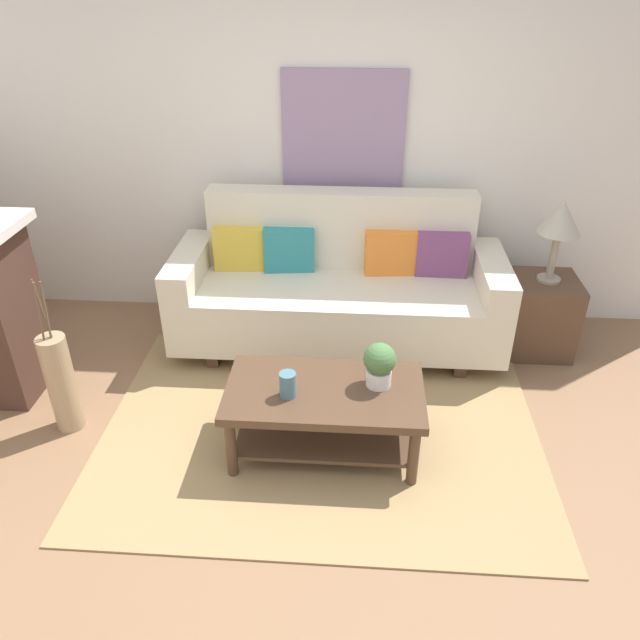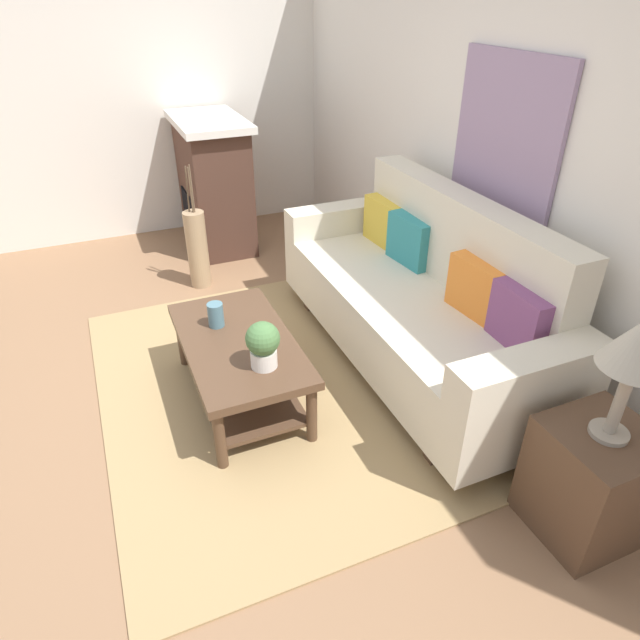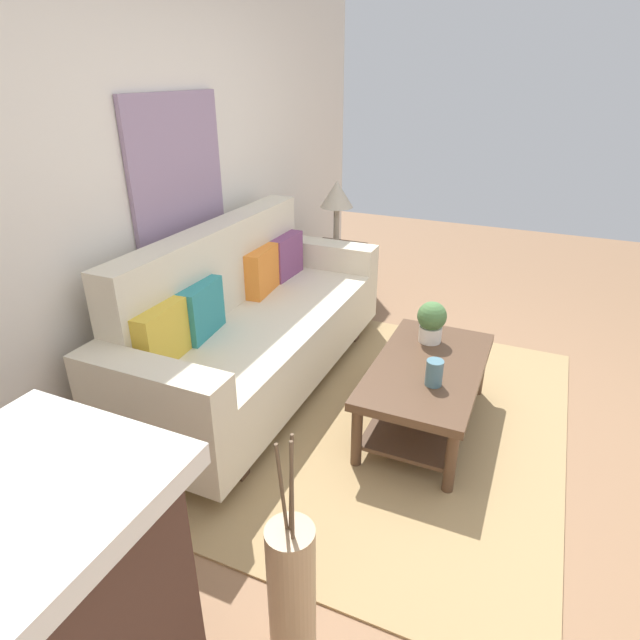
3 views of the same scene
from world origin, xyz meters
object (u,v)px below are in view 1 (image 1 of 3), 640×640
at_px(throw_pillow_plum, 442,254).
at_px(framed_painting, 343,132).
at_px(couch, 338,290).
at_px(tabletop_vase, 288,385).
at_px(floor_vase, 62,383).
at_px(potted_plant_tabletop, 379,364).
at_px(throw_pillow_mustard, 239,248).
at_px(side_table, 541,315).
at_px(throw_pillow_teal, 289,250).
at_px(throw_pillow_orange, 390,252).
at_px(table_lamp, 561,221).
at_px(coffee_table, 324,405).

height_order(throw_pillow_plum, framed_painting, framed_painting).
bearing_deg(throw_pillow_plum, couch, -170.20).
height_order(tabletop_vase, floor_vase, floor_vase).
xyz_separation_m(throw_pillow_plum, potted_plant_tabletop, (-0.45, -1.24, -0.11)).
bearing_deg(throw_pillow_mustard, side_table, -3.26).
bearing_deg(throw_pillow_teal, side_table, -3.91).
distance_m(throw_pillow_mustard, potted_plant_tabletop, 1.59).
bearing_deg(throw_pillow_orange, tabletop_vase, -112.95).
distance_m(tabletop_vase, floor_vase, 1.39).
relative_size(throw_pillow_orange, framed_painting, 0.42).
height_order(throw_pillow_plum, potted_plant_tabletop, throw_pillow_plum).
bearing_deg(table_lamp, throw_pillow_mustard, 176.74).
height_order(throw_pillow_orange, throw_pillow_plum, same).
distance_m(throw_pillow_mustard, side_table, 2.22).
relative_size(tabletop_vase, floor_vase, 0.23).
bearing_deg(throw_pillow_mustard, throw_pillow_orange, 0.00).
height_order(tabletop_vase, potted_plant_tabletop, potted_plant_tabletop).
relative_size(side_table, table_lamp, 0.98).
bearing_deg(side_table, potted_plant_tabletop, -136.67).
distance_m(couch, framed_painting, 1.10).
bearing_deg(couch, throw_pillow_teal, 160.95).
bearing_deg(coffee_table, throw_pillow_plum, 60.05).
distance_m(throw_pillow_orange, coffee_table, 1.41).
distance_m(throw_pillow_teal, table_lamp, 1.85).
relative_size(throw_pillow_mustard, floor_vase, 0.57).
bearing_deg(framed_painting, tabletop_vase, -97.28).
xyz_separation_m(throw_pillow_teal, potted_plant_tabletop, (0.63, -1.24, -0.11)).
height_order(side_table, framed_painting, framed_painting).
bearing_deg(throw_pillow_plum, side_table, -9.66).
relative_size(tabletop_vase, framed_painting, 0.17).
height_order(throw_pillow_teal, coffee_table, throw_pillow_teal).
bearing_deg(throw_pillow_mustard, potted_plant_tabletop, -51.22).
bearing_deg(side_table, table_lamp, 0.00).
relative_size(throw_pillow_orange, side_table, 0.64).
xyz_separation_m(couch, floor_vase, (-1.59, -1.08, -0.11)).
distance_m(tabletop_vase, potted_plant_tabletop, 0.51).
distance_m(throw_pillow_mustard, table_lamp, 2.20).
xyz_separation_m(throw_pillow_orange, throw_pillow_plum, (0.36, 0.00, 0.00)).
relative_size(potted_plant_tabletop, table_lamp, 0.46).
relative_size(floor_vase, framed_painting, 0.73).
height_order(couch, throw_pillow_teal, couch).
xyz_separation_m(couch, side_table, (1.45, 0.00, -0.15)).
height_order(throw_pillow_orange, side_table, throw_pillow_orange).
bearing_deg(throw_pillow_mustard, table_lamp, -3.26).
relative_size(coffee_table, floor_vase, 1.74).
relative_size(couch, framed_painting, 2.68).
bearing_deg(floor_vase, framed_painting, 44.22).
bearing_deg(throw_pillow_orange, couch, -160.95).
height_order(throw_pillow_mustard, table_lamp, table_lamp).
xyz_separation_m(throw_pillow_orange, framed_painting, (-0.36, 0.34, 0.75)).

